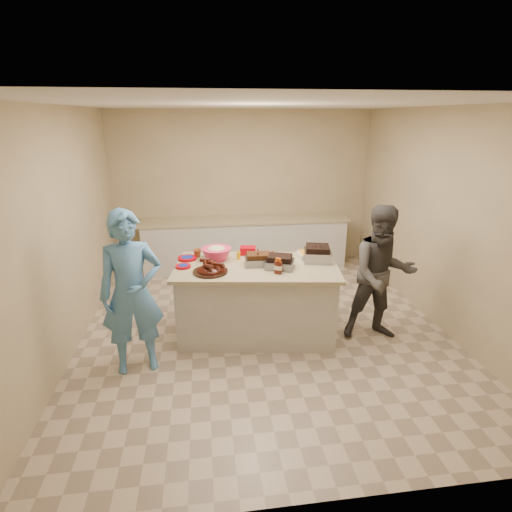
{
  "coord_description": "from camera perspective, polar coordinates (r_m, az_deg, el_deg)",
  "views": [
    {
      "loc": [
        -0.7,
        -4.5,
        2.58
      ],
      "look_at": [
        -0.11,
        -0.07,
        1.01
      ],
      "focal_mm": 28.0,
      "sensor_mm": 36.0,
      "label": 1
    }
  ],
  "objects": [
    {
      "name": "island",
      "position": [
        5.12,
        0.08,
        -10.9
      ],
      "size": [
        2.04,
        1.27,
        0.91
      ],
      "primitive_type": null,
      "rotation": [
        0.0,
        0.0,
        -0.14
      ],
      "color": "beige",
      "rests_on": "ground"
    },
    {
      "name": "guest_blue",
      "position": [
        4.69,
        -16.25,
        -14.89
      ],
      "size": [
        0.95,
        1.83,
        0.42
      ],
      "primitive_type": "imported",
      "rotation": [
        0.0,
        0.0,
        0.19
      ],
      "color": "#4E89C0",
      "rests_on": "ground"
    },
    {
      "name": "plate_stack_small",
      "position": [
        4.74,
        -10.36,
        -1.61
      ],
      "size": [
        0.2,
        0.2,
        0.02
      ],
      "primitive_type": "cylinder",
      "rotation": [
        0.0,
        0.0,
        -0.14
      ],
      "color": "#9B000A",
      "rests_on": "island"
    },
    {
      "name": "sausage_plate",
      "position": [
        5.04,
        1.46,
        -0.01
      ],
      "size": [
        0.27,
        0.27,
        0.04
      ],
      "primitive_type": "cylinder",
      "rotation": [
        0.0,
        0.0,
        0.01
      ],
      "color": "silver",
      "rests_on": "island"
    },
    {
      "name": "room",
      "position": [
        5.24,
        1.08,
        -10.15
      ],
      "size": [
        4.5,
        5.0,
        2.7
      ],
      "primitive_type": null,
      "color": "tan",
      "rests_on": "ground"
    },
    {
      "name": "mustard_bottle",
      "position": [
        4.93,
        -2.51,
        -0.47
      ],
      "size": [
        0.05,
        0.05,
        0.12
      ],
      "primitive_type": "cylinder",
      "rotation": [
        0.0,
        0.0,
        -0.14
      ],
      "color": "#D99403",
      "rests_on": "island"
    },
    {
      "name": "sauce_bowl",
      "position": [
        4.84,
        -0.67,
        -0.86
      ],
      "size": [
        0.13,
        0.06,
        0.12
      ],
      "primitive_type": "imported",
      "rotation": [
        0.0,
        0.0,
        -0.14
      ],
      "color": "silver",
      "rests_on": "island"
    },
    {
      "name": "bbq_bottle_b",
      "position": [
        4.49,
        3.34,
        -2.51
      ],
      "size": [
        0.07,
        0.07,
        0.18
      ],
      "primitive_type": "cylinder",
      "rotation": [
        0.0,
        0.0,
        -0.14
      ],
      "color": "#46160D",
      "rests_on": "island"
    },
    {
      "name": "bbq_bottle_a",
      "position": [
        4.5,
        3.0,
        -2.48
      ],
      "size": [
        0.07,
        0.07,
        0.18
      ],
      "primitive_type": "cylinder",
      "rotation": [
        0.0,
        0.0,
        -0.14
      ],
      "color": "#46160D",
      "rests_on": "island"
    },
    {
      "name": "mac_cheese_dish",
      "position": [
        5.05,
        7.82,
        -0.16
      ],
      "size": [
        0.32,
        0.24,
        0.08
      ],
      "primitive_type": "cube",
      "rotation": [
        0.0,
        0.0,
        0.06
      ],
      "color": "orange",
      "rests_on": "island"
    },
    {
      "name": "guest_gray",
      "position": [
        5.27,
        16.63,
        -10.86
      ],
      "size": [
        0.93,
        1.7,
        0.62
      ],
      "primitive_type": "imported",
      "rotation": [
        0.0,
        0.0,
        -0.08
      ],
      "color": "#46433E",
      "rests_on": "ground"
    },
    {
      "name": "pulled_pork_tray",
      "position": [
        4.74,
        0.27,
        -1.27
      ],
      "size": [
        0.32,
        0.25,
        0.09
      ],
      "primitive_type": "cube",
      "rotation": [
        0.0,
        0.0,
        -0.06
      ],
      "color": "#47230F",
      "rests_on": "island"
    },
    {
      "name": "rib_platter",
      "position": [
        4.55,
        -6.53,
        -2.34
      ],
      "size": [
        0.52,
        0.52,
        0.16
      ],
      "primitive_type": null,
      "rotation": [
        0.0,
        0.0,
        -0.39
      ],
      "color": "#421007",
      "rests_on": "island"
    },
    {
      "name": "plastic_cup",
      "position": [
        5.07,
        -8.36,
        -0.09
      ],
      "size": [
        0.11,
        0.11,
        0.1
      ],
      "primitive_type": "imported",
      "rotation": [
        0.0,
        0.0,
        -0.14
      ],
      "color": "brown",
      "rests_on": "island"
    },
    {
      "name": "back_counter",
      "position": [
        7.07,
        -1.57,
        1.82
      ],
      "size": [
        3.6,
        0.64,
        0.9
      ],
      "primitive_type": null,
      "color": "beige",
      "rests_on": "ground"
    },
    {
      "name": "plate_stack_large",
      "position": [
        5.0,
        -9.79,
        -0.46
      ],
      "size": [
        0.26,
        0.26,
        0.03
      ],
      "primitive_type": "cylinder",
      "rotation": [
        0.0,
        0.0,
        -0.14
      ],
      "color": "#9B000A",
      "rests_on": "island"
    },
    {
      "name": "brisket_tray",
      "position": [
        4.66,
        3.41,
        -1.69
      ],
      "size": [
        0.38,
        0.35,
        0.09
      ],
      "primitive_type": "cube",
      "rotation": [
        0.0,
        0.0,
        -0.34
      ],
      "color": "black",
      "rests_on": "island"
    },
    {
      "name": "basket_stack",
      "position": [
        5.11,
        -1.16,
        0.26
      ],
      "size": [
        0.21,
        0.17,
        0.1
      ],
      "primitive_type": "cube",
      "rotation": [
        0.0,
        0.0,
        -0.15
      ],
      "color": "#9B000A",
      "rests_on": "island"
    },
    {
      "name": "coleslaw_bowl",
      "position": [
        4.94,
        -5.63,
        -0.52
      ],
      "size": [
        0.42,
        0.42,
        0.25
      ],
      "primitive_type": null,
      "rotation": [
        0.0,
        0.0,
        -0.14
      ],
      "color": "#DA2B58",
      "rests_on": "island"
    },
    {
      "name": "roasting_pan",
      "position": [
        4.94,
        8.72,
        -0.63
      ],
      "size": [
        0.38,
        0.38,
        0.13
      ],
      "primitive_type": "cube",
      "rotation": [
        0.0,
        0.0,
        -0.22
      ],
      "color": "gray",
      "rests_on": "island"
    }
  ]
}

